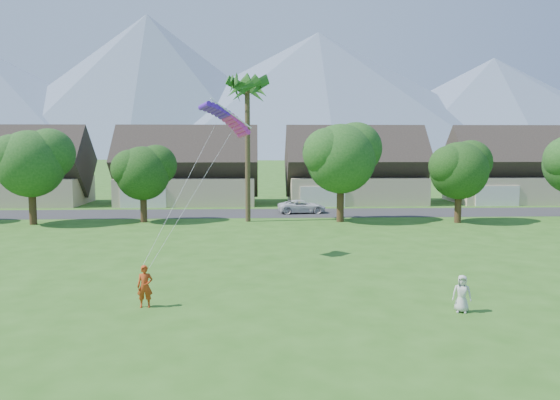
{
  "coord_description": "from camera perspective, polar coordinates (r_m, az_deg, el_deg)",
  "views": [
    {
      "loc": [
        -1.23,
        -18.67,
        6.8
      ],
      "look_at": [
        0.0,
        10.0,
        3.8
      ],
      "focal_mm": 35.0,
      "sensor_mm": 36.0,
      "label": 1
    }
  ],
  "objects": [
    {
      "name": "street",
      "position": [
        53.12,
        -1.11,
        -1.38
      ],
      "size": [
        90.0,
        7.0,
        0.01
      ],
      "primitive_type": "cube",
      "color": "#2D2D30",
      "rests_on": "ground"
    },
    {
      "name": "mountain_ridge",
      "position": [
        279.8,
        -0.06,
        10.53
      ],
      "size": [
        540.0,
        240.0,
        70.0
      ],
      "color": "slate",
      "rests_on": "ground"
    },
    {
      "name": "parked_car",
      "position": [
        53.21,
        2.3,
        -0.68
      ],
      "size": [
        4.87,
        2.66,
        1.29
      ],
      "primitive_type": "imported",
      "rotation": [
        0.0,
        0.0,
        1.69
      ],
      "color": "silver",
      "rests_on": "ground"
    },
    {
      "name": "tree_row",
      "position": [
        46.63,
        -2.35,
        3.61
      ],
      "size": [
        62.27,
        6.67,
        8.45
      ],
      "color": "#47301C",
      "rests_on": "ground"
    },
    {
      "name": "houses_row",
      "position": [
        61.78,
        -0.85,
        2.85
      ],
      "size": [
        72.75,
        8.19,
        8.86
      ],
      "color": "beige",
      "rests_on": "ground"
    },
    {
      "name": "parafoil_kite",
      "position": [
        32.33,
        -5.62,
        8.7
      ],
      "size": [
        3.45,
        1.62,
        0.5
      ],
      "rotation": [
        0.0,
        0.0,
        0.49
      ],
      "color": "#561BCB",
      "rests_on": "ground"
    },
    {
      "name": "watcher",
      "position": [
        23.45,
        18.47,
        -9.27
      ],
      "size": [
        0.86,
        0.7,
        1.52
      ],
      "primitive_type": "imported",
      "rotation": [
        0.0,
        0.0,
        -0.33
      ],
      "color": "silver",
      "rests_on": "ground"
    },
    {
      "name": "fan_palm",
      "position": [
        47.44,
        -3.45,
        12.01
      ],
      "size": [
        3.0,
        3.0,
        13.8
      ],
      "color": "#4C3D26",
      "rests_on": "ground"
    },
    {
      "name": "kite_flyer",
      "position": [
        23.56,
        -13.93,
        -8.75
      ],
      "size": [
        0.68,
        0.47,
        1.77
      ],
      "primitive_type": "imported",
      "rotation": [
        0.0,
        0.0,
        0.07
      ],
      "color": "#AF3914",
      "rests_on": "ground"
    },
    {
      "name": "ground",
      "position": [
        19.91,
        1.27,
        -14.01
      ],
      "size": [
        500.0,
        500.0,
        0.0
      ],
      "primitive_type": "plane",
      "color": "#2D6019",
      "rests_on": "ground"
    }
  ]
}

